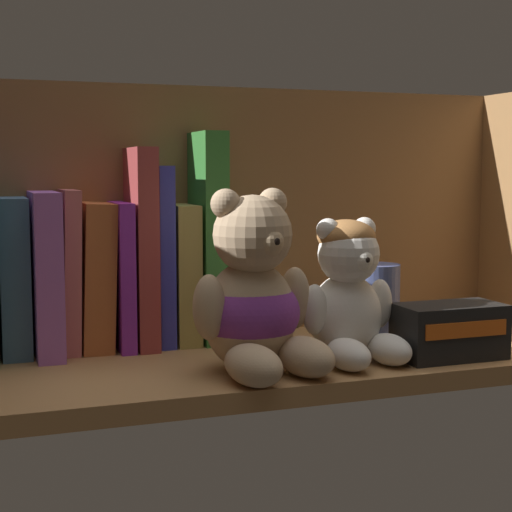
% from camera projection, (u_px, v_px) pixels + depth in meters
% --- Properties ---
extents(shelf_board, '(0.69, 0.26, 0.02)m').
position_uv_depth(shelf_board, '(277.00, 363.00, 0.86)').
color(shelf_board, '#9E7042').
rests_on(shelf_board, ground).
extents(shelf_back_panel, '(0.71, 0.01, 0.31)m').
position_uv_depth(shelf_back_panel, '(238.00, 219.00, 0.97)').
color(shelf_back_panel, brown).
rests_on(shelf_back_panel, ground).
extents(book_2, '(0.03, 0.10, 0.17)m').
position_uv_depth(book_2, '(13.00, 276.00, 0.86)').
color(book_2, '#416585').
rests_on(book_2, shelf_board).
extents(book_3, '(0.03, 0.14, 0.17)m').
position_uv_depth(book_3, '(44.00, 272.00, 0.87)').
color(book_3, '#A662C6').
rests_on(book_3, shelf_board).
extents(book_4, '(0.02, 0.09, 0.18)m').
position_uv_depth(book_4, '(68.00, 270.00, 0.88)').
color(book_4, '#C06565').
rests_on(book_4, shelf_board).
extents(book_5, '(0.04, 0.10, 0.16)m').
position_uv_depth(book_5, '(94.00, 275.00, 0.89)').
color(book_5, '#B45F2F').
rests_on(book_5, shelf_board).
extents(book_6, '(0.02, 0.11, 0.16)m').
position_uv_depth(book_6, '(119.00, 274.00, 0.89)').
color(book_6, purple).
rests_on(book_6, shelf_board).
extents(book_7, '(0.02, 0.11, 0.22)m').
position_uv_depth(book_7, '(139.00, 247.00, 0.90)').
color(book_7, '#983939').
rests_on(book_7, shelf_board).
extents(book_8, '(0.02, 0.09, 0.20)m').
position_uv_depth(book_8, '(159.00, 255.00, 0.91)').
color(book_8, '#3338AF').
rests_on(book_8, shelf_board).
extents(book_9, '(0.03, 0.09, 0.16)m').
position_uv_depth(book_9, '(181.00, 273.00, 0.92)').
color(book_9, '#9C8F47').
rests_on(book_9, shelf_board).
extents(book_10, '(0.03, 0.10, 0.24)m').
position_uv_depth(book_10, '(206.00, 237.00, 0.92)').
color(book_10, '#31762F').
rests_on(book_10, shelf_board).
extents(teddy_bear_larger, '(0.14, 0.14, 0.18)m').
position_uv_depth(teddy_bear_larger, '(253.00, 300.00, 0.78)').
color(teddy_bear_larger, tan).
rests_on(teddy_bear_larger, shelf_board).
extents(teddy_bear_smaller, '(0.11, 0.11, 0.15)m').
position_uv_depth(teddy_bear_smaller, '(349.00, 293.00, 0.82)').
color(teddy_bear_smaller, white).
rests_on(teddy_bear_smaller, shelf_board).
extents(pillar_candle, '(0.05, 0.05, 0.09)m').
position_uv_depth(pillar_candle, '(376.00, 303.00, 0.92)').
color(pillar_candle, '#4C5B99').
rests_on(pillar_candle, shelf_board).
extents(small_product_box, '(0.11, 0.06, 0.06)m').
position_uv_depth(small_product_box, '(450.00, 331.00, 0.84)').
color(small_product_box, black).
rests_on(small_product_box, shelf_board).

